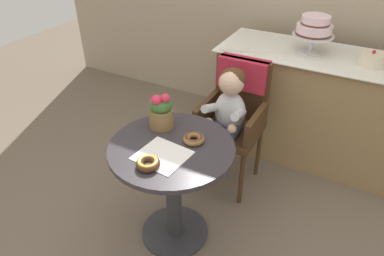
{
  "coord_description": "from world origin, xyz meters",
  "views": [
    {
      "loc": [
        0.86,
        -1.37,
        1.92
      ],
      "look_at": [
        0.05,
        0.15,
        0.77
      ],
      "focal_mm": 33.41,
      "sensor_mm": 36.0,
      "label": 1
    }
  ],
  "objects_px": {
    "wicker_chair": "(236,104)",
    "tiered_cake_stand": "(314,28)",
    "donut_front": "(148,163)",
    "donut_mid": "(194,138)",
    "flower_vase": "(161,111)",
    "round_layer_cake": "(372,60)",
    "cafe_table": "(173,175)",
    "seated_child": "(228,110)"
  },
  "relations": [
    {
      "from": "cafe_table",
      "to": "flower_vase",
      "type": "xyz_separation_m",
      "value": [
        -0.16,
        0.15,
        0.32
      ]
    },
    {
      "from": "tiered_cake_stand",
      "to": "round_layer_cake",
      "type": "relative_size",
      "value": 1.74
    },
    {
      "from": "donut_mid",
      "to": "tiered_cake_stand",
      "type": "xyz_separation_m",
      "value": [
        0.35,
        1.2,
        0.34
      ]
    },
    {
      "from": "donut_front",
      "to": "flower_vase",
      "type": "relative_size",
      "value": 0.55
    },
    {
      "from": "donut_front",
      "to": "tiered_cake_stand",
      "type": "distance_m",
      "value": 1.62
    },
    {
      "from": "wicker_chair",
      "to": "tiered_cake_stand",
      "type": "xyz_separation_m",
      "value": [
        0.35,
        0.56,
        0.44
      ]
    },
    {
      "from": "round_layer_cake",
      "to": "donut_mid",
      "type": "bearing_deg",
      "value": -123.96
    },
    {
      "from": "wicker_chair",
      "to": "donut_front",
      "type": "height_order",
      "value": "wicker_chair"
    },
    {
      "from": "donut_mid",
      "to": "flower_vase",
      "type": "bearing_deg",
      "value": 168.2
    },
    {
      "from": "wicker_chair",
      "to": "flower_vase",
      "type": "height_order",
      "value": "wicker_chair"
    },
    {
      "from": "cafe_table",
      "to": "flower_vase",
      "type": "height_order",
      "value": "flower_vase"
    },
    {
      "from": "cafe_table",
      "to": "wicker_chair",
      "type": "height_order",
      "value": "wicker_chair"
    },
    {
      "from": "wicker_chair",
      "to": "donut_front",
      "type": "distance_m",
      "value": 0.96
    },
    {
      "from": "donut_front",
      "to": "seated_child",
      "type": "bearing_deg",
      "value": 82.01
    },
    {
      "from": "cafe_table",
      "to": "seated_child",
      "type": "xyz_separation_m",
      "value": [
        0.1,
        0.59,
        0.17
      ]
    },
    {
      "from": "cafe_table",
      "to": "donut_mid",
      "type": "bearing_deg",
      "value": 47.65
    },
    {
      "from": "tiered_cake_stand",
      "to": "flower_vase",
      "type": "bearing_deg",
      "value": -117.54
    },
    {
      "from": "seated_child",
      "to": "tiered_cake_stand",
      "type": "distance_m",
      "value": 0.89
    },
    {
      "from": "donut_front",
      "to": "donut_mid",
      "type": "bearing_deg",
      "value": 71.19
    },
    {
      "from": "cafe_table",
      "to": "donut_front",
      "type": "xyz_separation_m",
      "value": [
        -0.02,
        -0.21,
        0.24
      ]
    },
    {
      "from": "donut_mid",
      "to": "tiered_cake_stand",
      "type": "height_order",
      "value": "tiered_cake_stand"
    },
    {
      "from": "donut_mid",
      "to": "tiered_cake_stand",
      "type": "relative_size",
      "value": 0.41
    },
    {
      "from": "cafe_table",
      "to": "seated_child",
      "type": "bearing_deg",
      "value": 80.7
    },
    {
      "from": "donut_front",
      "to": "cafe_table",
      "type": "bearing_deg",
      "value": 85.69
    },
    {
      "from": "cafe_table",
      "to": "tiered_cake_stand",
      "type": "xyz_separation_m",
      "value": [
        0.44,
        1.3,
        0.58
      ]
    },
    {
      "from": "flower_vase",
      "to": "round_layer_cake",
      "type": "bearing_deg",
      "value": 47.09
    },
    {
      "from": "cafe_table",
      "to": "flower_vase",
      "type": "distance_m",
      "value": 0.39
    },
    {
      "from": "cafe_table",
      "to": "round_layer_cake",
      "type": "relative_size",
      "value": 4.17
    },
    {
      "from": "round_layer_cake",
      "to": "seated_child",
      "type": "bearing_deg",
      "value": -139.1
    },
    {
      "from": "flower_vase",
      "to": "tiered_cake_stand",
      "type": "xyz_separation_m",
      "value": [
        0.6,
        1.15,
        0.26
      ]
    },
    {
      "from": "wicker_chair",
      "to": "donut_mid",
      "type": "height_order",
      "value": "wicker_chair"
    },
    {
      "from": "wicker_chair",
      "to": "donut_mid",
      "type": "xyz_separation_m",
      "value": [
        -0.01,
        -0.64,
        0.1
      ]
    },
    {
      "from": "wicker_chair",
      "to": "seated_child",
      "type": "bearing_deg",
      "value": -90.85
    },
    {
      "from": "wicker_chair",
      "to": "round_layer_cake",
      "type": "distance_m",
      "value": 0.98
    },
    {
      "from": "donut_front",
      "to": "flower_vase",
      "type": "xyz_separation_m",
      "value": [
        -0.14,
        0.36,
        0.08
      ]
    },
    {
      "from": "cafe_table",
      "to": "wicker_chair",
      "type": "bearing_deg",
      "value": 82.63
    },
    {
      "from": "donut_mid",
      "to": "flower_vase",
      "type": "height_order",
      "value": "flower_vase"
    },
    {
      "from": "wicker_chair",
      "to": "flower_vase",
      "type": "xyz_separation_m",
      "value": [
        -0.25,
        -0.59,
        0.19
      ]
    },
    {
      "from": "seated_child",
      "to": "flower_vase",
      "type": "height_order",
      "value": "seated_child"
    },
    {
      "from": "donut_front",
      "to": "round_layer_cake",
      "type": "bearing_deg",
      "value": 58.9
    },
    {
      "from": "wicker_chair",
      "to": "tiered_cake_stand",
      "type": "height_order",
      "value": "tiered_cake_stand"
    },
    {
      "from": "round_layer_cake",
      "to": "donut_front",
      "type": "bearing_deg",
      "value": -121.1
    }
  ]
}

